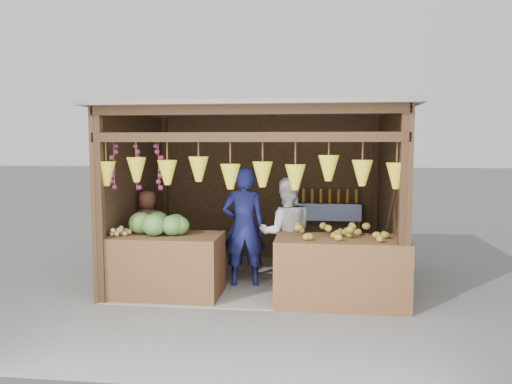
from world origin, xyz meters
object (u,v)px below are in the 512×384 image
counter_right (340,271)px  woman_standing (286,233)px  counter_left (166,265)px  man_standing (244,227)px  vendor_seated (147,225)px

counter_right → woman_standing: 1.06m
counter_left → man_standing: (1.01, 0.63, 0.46)m
counter_left → counter_right: 2.40m
vendor_seated → counter_right: bearing=-176.7°
counter_left → counter_right: (2.39, -0.05, 0.01)m
man_standing → counter_left: bearing=20.8°
counter_left → counter_right: size_ratio=0.89×
counter_left → woman_standing: (1.64, 0.59, 0.39)m
vendor_seated → man_standing: bearing=-170.4°
man_standing → woman_standing: size_ratio=1.09×
man_standing → counter_right: bearing=142.9°
woman_standing → vendor_seated: woman_standing is taller
woman_standing → vendor_seated: size_ratio=1.47×
counter_right → woman_standing: (-0.75, 0.64, 0.38)m
woman_standing → vendor_seated: 2.28m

